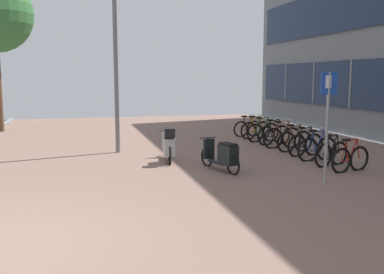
# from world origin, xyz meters

# --- Properties ---
(ground) EXTENTS (21.00, 40.00, 0.13)m
(ground) POSITION_xyz_m (1.43, 0.00, -0.02)
(ground) COLOR #303533
(bicycle_rack_00) EXTENTS (1.30, 0.47, 0.94)m
(bicycle_rack_00) POSITION_xyz_m (8.05, 3.15, 0.33)
(bicycle_rack_00) COLOR black
(bicycle_rack_00) RESTS_ON ground
(bicycle_rack_01) EXTENTS (1.29, 0.54, 0.95)m
(bicycle_rack_01) POSITION_xyz_m (7.99, 3.92, 0.33)
(bicycle_rack_01) COLOR black
(bicycle_rack_01) RESTS_ON ground
(bicycle_rack_02) EXTENTS (1.37, 0.48, 0.99)m
(bicycle_rack_02) POSITION_xyz_m (8.02, 4.69, 0.35)
(bicycle_rack_02) COLOR black
(bicycle_rack_02) RESTS_ON ground
(bicycle_rack_03) EXTENTS (1.35, 0.48, 0.99)m
(bicycle_rack_03) POSITION_xyz_m (8.07, 5.45, 0.35)
(bicycle_rack_03) COLOR black
(bicycle_rack_03) RESTS_ON ground
(bicycle_rack_04) EXTENTS (1.34, 0.48, 0.98)m
(bicycle_rack_04) POSITION_xyz_m (8.12, 6.22, 0.34)
(bicycle_rack_04) COLOR black
(bicycle_rack_04) RESTS_ON ground
(bicycle_rack_05) EXTENTS (1.45, 0.48, 1.03)m
(bicycle_rack_05) POSITION_xyz_m (8.06, 6.99, 0.36)
(bicycle_rack_05) COLOR black
(bicycle_rack_05) RESTS_ON ground
(bicycle_rack_06) EXTENTS (1.40, 0.48, 1.00)m
(bicycle_rack_06) POSITION_xyz_m (8.11, 7.76, 0.35)
(bicycle_rack_06) COLOR black
(bicycle_rack_06) RESTS_ON ground
(bicycle_rack_07) EXTENTS (1.42, 0.48, 1.02)m
(bicycle_rack_07) POSITION_xyz_m (8.03, 8.53, 0.35)
(bicycle_rack_07) COLOR black
(bicycle_rack_07) RESTS_ON ground
(bicycle_rack_08) EXTENTS (1.38, 0.48, 0.99)m
(bicycle_rack_08) POSITION_xyz_m (8.06, 9.29, 0.35)
(bicycle_rack_08) COLOR black
(bicycle_rack_08) RESTS_ON ground
(bicycle_rack_09) EXTENTS (1.29, 0.48, 0.93)m
(bicycle_rack_09) POSITION_xyz_m (8.02, 10.06, 0.33)
(bicycle_rack_09) COLOR black
(bicycle_rack_09) RESTS_ON ground
(scooter_near) EXTENTS (0.60, 1.80, 1.05)m
(scooter_near) POSITION_xyz_m (3.80, 5.62, 0.47)
(scooter_near) COLOR black
(scooter_near) RESTS_ON ground
(scooter_mid) EXTENTS (0.73, 1.71, 0.83)m
(scooter_mid) POSITION_xyz_m (4.89, 4.03, 0.41)
(scooter_mid) COLOR black
(scooter_mid) RESTS_ON ground
(parking_sign) EXTENTS (0.40, 0.07, 2.53)m
(parking_sign) POSITION_xyz_m (6.71, 2.18, 1.56)
(parking_sign) COLOR gray
(parking_sign) RESTS_ON ground
(lamp_post) EXTENTS (0.20, 0.52, 6.60)m
(lamp_post) POSITION_xyz_m (2.52, 7.55, 3.63)
(lamp_post) COLOR slate
(lamp_post) RESTS_ON ground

